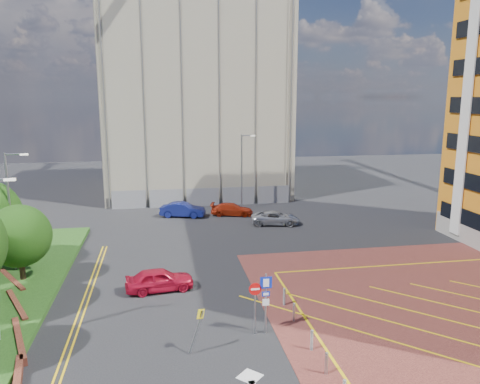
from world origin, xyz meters
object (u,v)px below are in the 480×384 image
object	(u,v)px
lamp_back	(242,169)
car_red_left	(160,280)
warning_sign	(198,325)
car_blue_back	(183,210)
lamp_left_far	(11,207)
car_red_back	(232,209)
sign_cluster	(262,298)
tree_c	(19,236)
car_silver_back	(275,218)

from	to	relation	value
lamp_back	car_red_left	size ratio (longest dim) A/B	1.91
warning_sign	car_blue_back	world-z (taller)	warning_sign
lamp_left_far	lamp_back	size ratio (longest dim) A/B	1.00
car_blue_back	car_red_back	world-z (taller)	car_blue_back
sign_cluster	warning_sign	size ratio (longest dim) A/B	1.43
warning_sign	car_blue_back	distance (m)	25.92
lamp_back	warning_sign	distance (m)	29.39
tree_c	car_red_back	size ratio (longest dim) A/B	1.15
sign_cluster	car_blue_back	distance (m)	24.74
tree_c	sign_cluster	distance (m)	16.53
car_blue_back	car_red_back	bearing A→B (deg)	-77.43
sign_cluster	car_silver_back	size ratio (longest dim) A/B	0.70
lamp_left_far	car_blue_back	xyz separation A→B (m)	(11.96, 13.54, -3.93)
lamp_left_far	sign_cluster	distance (m)	18.58
car_blue_back	car_silver_back	xyz separation A→B (m)	(8.49, -4.39, -0.10)
car_red_left	car_red_back	size ratio (longest dim) A/B	0.98
sign_cluster	car_red_left	world-z (taller)	sign_cluster
sign_cluster	car_red_back	xyz separation A→B (m)	(2.22, 24.33, -1.33)
tree_c	lamp_back	world-z (taller)	lamp_back
car_blue_back	car_red_back	size ratio (longest dim) A/B	1.04
lamp_left_far	car_red_back	bearing A→B (deg)	38.17
car_red_left	lamp_left_far	bearing A→B (deg)	57.08
car_blue_back	car_silver_back	bearing A→B (deg)	-102.17
lamp_back	car_blue_back	xyz separation A→B (m)	(-6.54, -2.46, -3.63)
lamp_back	car_silver_back	distance (m)	8.04
tree_c	sign_cluster	world-z (taller)	tree_c
car_red_back	lamp_left_far	bearing A→B (deg)	142.28
lamp_back	car_red_left	bearing A→B (deg)	-113.28
lamp_left_far	car_blue_back	distance (m)	18.49
tree_c	warning_sign	world-z (taller)	tree_c
car_blue_back	car_red_back	distance (m)	4.98
lamp_back	sign_cluster	world-z (taller)	lamp_back
car_red_left	car_silver_back	xyz separation A→B (m)	(10.83, 13.78, -0.08)
car_red_left	car_silver_back	world-z (taller)	car_red_left
lamp_left_far	car_red_back	size ratio (longest dim) A/B	1.87
car_red_back	car_red_left	bearing A→B (deg)	171.93
lamp_back	warning_sign	world-z (taller)	lamp_back
car_blue_back	car_silver_back	size ratio (longest dim) A/B	0.98
tree_c	warning_sign	xyz separation A→B (m)	(10.47, -10.36, -1.76)
car_red_back	lamp_back	bearing A→B (deg)	-16.04
car_red_left	car_blue_back	bearing A→B (deg)	-14.56
sign_cluster	warning_sign	distance (m)	3.63
lamp_left_far	warning_sign	distance (m)	17.11
warning_sign	car_blue_back	xyz separation A→B (m)	(0.58, 25.91, -0.70)
warning_sign	car_red_back	distance (m)	26.28
sign_cluster	car_blue_back	xyz separation A→B (m)	(-2.75, 24.56, -1.22)
tree_c	sign_cluster	xyz separation A→B (m)	(13.80, -9.02, -1.24)
sign_cluster	car_blue_back	bearing A→B (deg)	96.39
warning_sign	car_red_back	size ratio (longest dim) A/B	0.52
lamp_back	car_red_back	xyz separation A→B (m)	(-1.56, -2.68, -3.74)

